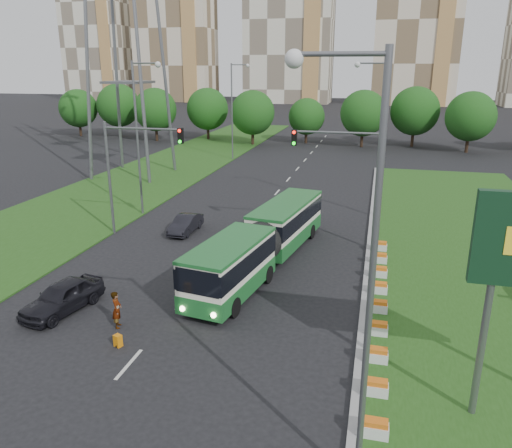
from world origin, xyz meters
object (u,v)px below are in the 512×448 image
(traffic_mast_median, at_px, (354,169))
(pedestrian, at_px, (117,310))
(articulated_bus, at_px, (262,241))
(car_left_far, at_px, (186,224))
(shopping_trolley, at_px, (118,341))
(car_left_near, at_px, (62,297))
(traffic_mast_left, at_px, (129,161))

(traffic_mast_median, xyz_separation_m, pedestrian, (-9.71, -13.33, -4.46))
(articulated_bus, height_order, car_left_far, articulated_bus)
(car_left_far, distance_m, shopping_trolley, 15.61)
(articulated_bus, bearing_deg, pedestrian, -108.91)
(car_left_near, bearing_deg, car_left_far, 95.99)
(traffic_mast_median, bearing_deg, pedestrian, -126.06)
(traffic_mast_median, distance_m, shopping_trolley, 18.04)
(traffic_mast_left, height_order, shopping_trolley, traffic_mast_left)
(shopping_trolley, bearing_deg, car_left_far, 123.83)
(traffic_mast_median, relative_size, traffic_mast_left, 1.00)
(traffic_mast_left, relative_size, articulated_bus, 0.50)
(traffic_mast_left, xyz_separation_m, shopping_trolley, (6.29, -13.87, -5.08))
(traffic_mast_median, relative_size, shopping_trolley, 14.73)
(articulated_bus, bearing_deg, traffic_mast_median, 51.14)
(traffic_mast_left, distance_m, car_left_far, 5.96)
(articulated_bus, bearing_deg, car_left_near, -125.97)
(car_left_far, bearing_deg, pedestrian, -80.08)
(car_left_far, bearing_deg, traffic_mast_left, -155.27)
(car_left_far, height_order, pedestrian, pedestrian)
(traffic_mast_median, relative_size, pedestrian, 4.49)
(traffic_mast_left, bearing_deg, articulated_bus, -18.64)
(traffic_mast_median, bearing_deg, articulated_bus, -138.11)
(car_left_far, height_order, shopping_trolley, car_left_far)
(car_left_near, xyz_separation_m, shopping_trolley, (4.23, -2.34, -0.49))
(car_left_near, bearing_deg, pedestrian, -1.53)
(traffic_mast_median, distance_m, pedestrian, 17.08)
(traffic_mast_median, height_order, pedestrian, traffic_mast_median)
(traffic_mast_median, xyz_separation_m, traffic_mast_left, (-15.16, -1.00, 0.00))
(car_left_near, height_order, car_left_far, car_left_near)
(car_left_near, xyz_separation_m, pedestrian, (3.39, -0.80, 0.13))
(traffic_mast_median, xyz_separation_m, articulated_bus, (-4.95, -4.44, -3.74))
(car_left_far, bearing_deg, shopping_trolley, -77.88)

